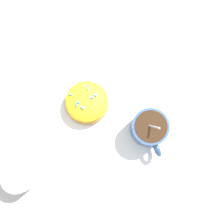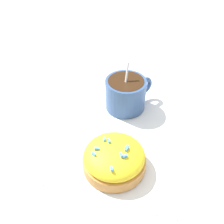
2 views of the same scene
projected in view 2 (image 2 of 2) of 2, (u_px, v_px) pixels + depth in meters
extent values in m
plane|color=#B2B2B7|center=(117.00, 134.00, 0.48)|extent=(3.00, 3.00, 0.00)
cube|color=white|center=(117.00, 133.00, 0.48)|extent=(0.28, 0.26, 0.00)
cylinder|color=#335184|center=(127.00, 94.00, 0.51)|extent=(0.08, 0.08, 0.06)
cylinder|color=#331E0F|center=(127.00, 83.00, 0.50)|extent=(0.07, 0.07, 0.01)
torus|color=#335184|center=(144.00, 86.00, 0.53)|extent=(0.04, 0.03, 0.04)
ellipsoid|color=silver|center=(128.00, 97.00, 0.54)|extent=(0.02, 0.02, 0.01)
cylinder|color=silver|center=(126.00, 88.00, 0.49)|extent=(0.05, 0.00, 0.08)
cylinder|color=#C18442|center=(114.00, 162.00, 0.42)|extent=(0.10, 0.10, 0.02)
ellipsoid|color=yellow|center=(114.00, 156.00, 0.41)|extent=(0.10, 0.10, 0.04)
cube|color=#4C99EA|center=(112.00, 142.00, 0.40)|extent=(0.01, 0.01, 0.00)
cube|color=#4C99EA|center=(127.00, 149.00, 0.39)|extent=(0.01, 0.01, 0.00)
cube|color=#4C99EA|center=(94.00, 154.00, 0.39)|extent=(0.01, 0.01, 0.00)
cube|color=#4C99EA|center=(121.00, 155.00, 0.38)|extent=(0.01, 0.01, 0.00)
cube|color=#4C99EA|center=(125.00, 156.00, 0.38)|extent=(0.01, 0.01, 0.00)
cube|color=#4C99EA|center=(127.00, 147.00, 0.39)|extent=(0.01, 0.01, 0.00)
cube|color=#4C99EA|center=(104.00, 139.00, 0.41)|extent=(0.01, 0.00, 0.00)
cube|color=#4C99EA|center=(111.00, 169.00, 0.37)|extent=(0.01, 0.01, 0.00)
cube|color=#4C99EA|center=(97.00, 149.00, 0.39)|extent=(0.00, 0.01, 0.00)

